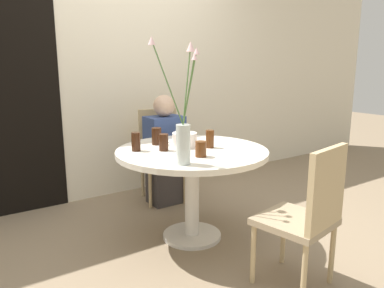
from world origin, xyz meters
name	(u,v)px	position (x,y,z in m)	size (l,w,h in m)	color
ground_plane	(192,237)	(0.00, 0.00, 0.00)	(16.00, 16.00, 0.00)	#89755B
wall_back	(118,66)	(0.00, 1.32, 1.30)	(8.00, 0.05, 2.60)	beige
doorway_panel	(6,100)	(-1.04, 1.29, 1.02)	(0.90, 0.01, 2.05)	black
dining_table	(192,165)	(0.00, 0.00, 0.58)	(1.13, 1.13, 0.70)	silver
chair_right_flank	(161,150)	(0.25, 0.92, 0.49)	(0.49, 0.49, 0.89)	#9E896B
chair_near_front	(308,211)	(0.18, -0.93, 0.49)	(0.47, 0.47, 0.89)	#9E896B
birthday_cake	(184,140)	(0.00, 0.10, 0.76)	(0.19, 0.19, 0.15)	white
flower_vase	(183,127)	(-0.28, -0.31, 0.94)	(0.27, 0.28, 0.78)	silver
side_plate	(166,140)	(0.00, 0.38, 0.71)	(0.21, 0.21, 0.01)	white
drink_glass_0	(164,142)	(-0.20, 0.08, 0.77)	(0.07, 0.07, 0.12)	#33190C
drink_glass_1	(210,139)	(0.14, -0.03, 0.77)	(0.06, 0.06, 0.13)	#51280F
drink_glass_2	(201,149)	(-0.08, -0.22, 0.76)	(0.08, 0.08, 0.11)	#51280F
drink_glass_3	(136,142)	(-0.37, 0.19, 0.77)	(0.07, 0.07, 0.14)	#33190C
drink_glass_4	(157,136)	(-0.14, 0.29, 0.77)	(0.08, 0.08, 0.13)	#33190C
person_boy	(165,154)	(0.20, 0.76, 0.49)	(0.34, 0.24, 1.05)	#383333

